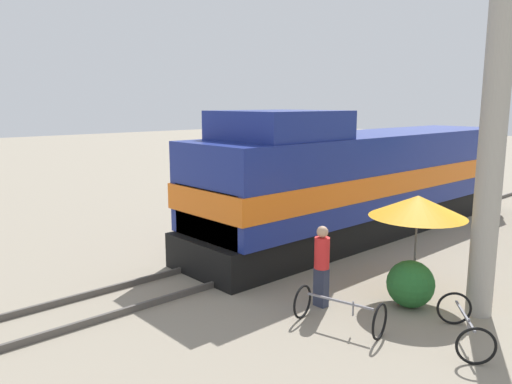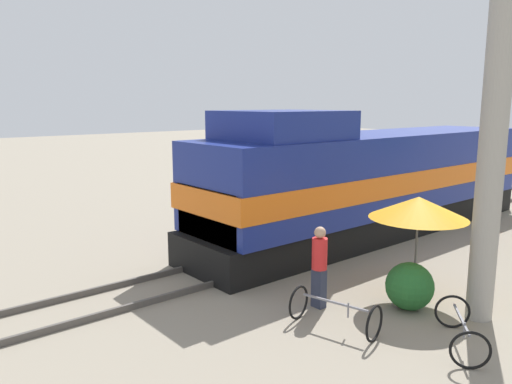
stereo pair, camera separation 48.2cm
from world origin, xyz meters
TOP-DOWN VIEW (x-y plane):
  - ground_plane at (0.00, 0.00)m, footprint 120.00×120.00m
  - rail_near at (-0.72, 0.00)m, footprint 0.08×32.19m
  - rail_far at (0.72, 0.00)m, footprint 0.08×32.19m
  - locomotive at (0.00, 2.31)m, footprint 3.16×14.92m
  - utility_pole at (5.82, -1.44)m, footprint 1.80×0.53m
  - vendor_umbrella at (4.28, -1.49)m, footprint 2.23×2.23m
  - shrub_cluster at (4.60, -2.18)m, footprint 1.05×1.05m
  - person_bystander at (3.25, -3.64)m, footprint 0.34×0.34m
  - bicycle at (4.23, -4.22)m, footprint 1.87×1.10m
  - bicycle_spare at (6.22, -2.98)m, footprint 1.60×1.75m

SIDE VIEW (x-z plane):
  - ground_plane at x=0.00m, z-range 0.00..0.00m
  - rail_near at x=-0.72m, z-range 0.00..0.15m
  - rail_far at x=0.72m, z-range 0.00..0.15m
  - bicycle_spare at x=6.22m, z-range 0.01..0.71m
  - bicycle at x=4.23m, z-range 0.01..0.73m
  - shrub_cluster at x=4.60m, z-range 0.00..1.05m
  - person_bystander at x=3.25m, z-range 0.09..1.93m
  - locomotive at x=0.00m, z-range -0.28..4.01m
  - vendor_umbrella at x=4.28m, z-range 0.95..3.34m
  - utility_pole at x=5.82m, z-range 0.03..11.38m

